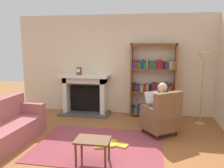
% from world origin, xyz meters
% --- Properties ---
extents(ground, '(14.00, 14.00, 0.00)m').
position_xyz_m(ground, '(0.00, 0.00, 0.00)').
color(ground, '#975A2F').
extents(back_wall, '(5.60, 0.10, 2.70)m').
position_xyz_m(back_wall, '(0.00, 2.55, 1.35)').
color(back_wall, beige).
rests_on(back_wall, ground).
extents(area_rug, '(2.40, 1.80, 0.01)m').
position_xyz_m(area_rug, '(0.00, 0.30, 0.01)').
color(area_rug, '#913B44').
rests_on(area_rug, ground).
extents(fireplace, '(1.37, 0.64, 1.10)m').
position_xyz_m(fireplace, '(-0.84, 2.30, 0.58)').
color(fireplace, '#4C4742').
rests_on(fireplace, ground).
extents(mantel_clock, '(0.14, 0.14, 0.20)m').
position_xyz_m(mantel_clock, '(-0.98, 2.20, 1.20)').
color(mantel_clock, brown).
rests_on(mantel_clock, fireplace).
extents(bookshelf, '(1.17, 0.32, 1.94)m').
position_xyz_m(bookshelf, '(1.01, 2.33, 0.91)').
color(bookshelf, brown).
rests_on(bookshelf, ground).
extents(armchair_reading, '(0.89, 0.88, 0.97)m').
position_xyz_m(armchair_reading, '(1.20, 1.02, 0.42)').
color(armchair_reading, '#331E14').
rests_on(armchair_reading, ground).
extents(seated_reader, '(0.57, 0.59, 1.14)m').
position_xyz_m(seated_reader, '(1.13, 1.12, 0.62)').
color(seated_reader, silver).
rests_on(seated_reader, ground).
extents(sofa_floral, '(0.83, 1.74, 0.85)m').
position_xyz_m(sofa_floral, '(-1.81, 0.04, 0.32)').
color(sofa_floral, '#A55D5C').
rests_on(sofa_floral, ground).
extents(side_table, '(0.56, 0.39, 0.42)m').
position_xyz_m(side_table, '(0.06, -0.39, 0.36)').
color(side_table, brown).
rests_on(side_table, ground).
extents(scattered_books, '(0.68, 0.44, 0.04)m').
position_xyz_m(scattered_books, '(0.22, 0.33, 0.03)').
color(scattered_books, gold).
rests_on(scattered_books, area_rug).
extents(floor_lamp, '(0.32, 0.32, 1.75)m').
position_xyz_m(floor_lamp, '(2.14, 1.86, 1.49)').
color(floor_lamp, '#B7933F').
rests_on(floor_lamp, ground).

